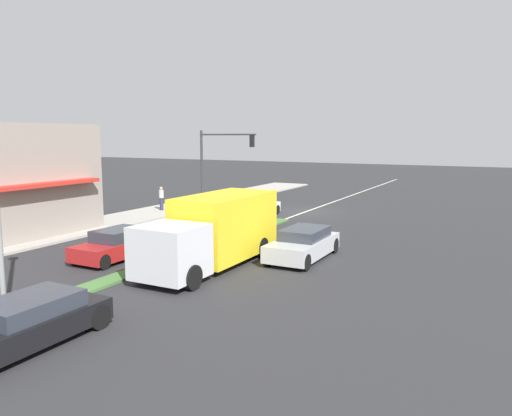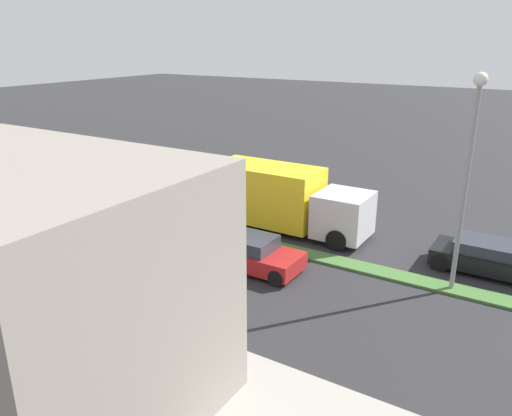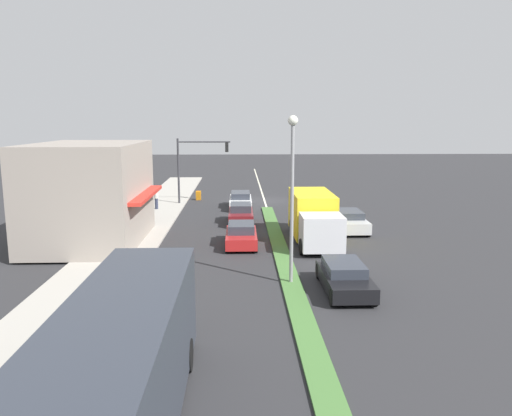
{
  "view_description": "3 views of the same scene",
  "coord_description": "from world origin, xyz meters",
  "px_view_note": "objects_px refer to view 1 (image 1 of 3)",
  "views": [
    {
      "loc": [
        -13.02,
        32.5,
        5.33
      ],
      "look_at": [
        -1.19,
        9.86,
        1.62
      ],
      "focal_mm": 35.0,
      "sensor_mm": 36.0,
      "label": 1
    },
    {
      "loc": [
        17.02,
        25.92,
        8.45
      ],
      "look_at": [
        0.04,
        15.41,
        1.62
      ],
      "focal_mm": 35.0,
      "sensor_mm": 36.0,
      "label": 2
    },
    {
      "loc": [
        2.31,
        44.95,
        7.28
      ],
      "look_at": [
        1.22,
        12.94,
        1.61
      ],
      "focal_mm": 35.0,
      "sensor_mm": 36.0,
      "label": 3
    }
  ],
  "objects_px": {
    "suv_black": "(25,323)",
    "sedan_maroon": "(200,222)",
    "warning_aframe_sign": "(235,200)",
    "hatchback_red": "(117,245)",
    "traffic_signal_main": "(218,156)",
    "van_white": "(254,208)",
    "delivery_truck": "(214,231)",
    "pedestrian": "(161,198)",
    "sedan_silver": "(303,244)"
  },
  "relations": [
    {
      "from": "pedestrian",
      "to": "suv_black",
      "type": "height_order",
      "value": "pedestrian"
    },
    {
      "from": "suv_black",
      "to": "sedan_silver",
      "type": "xyz_separation_m",
      "value": [
        -2.8,
        -11.78,
        0.04
      ]
    },
    {
      "from": "delivery_truck",
      "to": "traffic_signal_main",
      "type": "bearing_deg",
      "value": -58.78
    },
    {
      "from": "warning_aframe_sign",
      "to": "suv_black",
      "type": "xyz_separation_m",
      "value": [
        -8.26,
        24.96,
        0.19
      ]
    },
    {
      "from": "warning_aframe_sign",
      "to": "hatchback_red",
      "type": "distance_m",
      "value": 17.36
    },
    {
      "from": "hatchback_red",
      "to": "pedestrian",
      "type": "bearing_deg",
      "value": -59.8
    },
    {
      "from": "pedestrian",
      "to": "hatchback_red",
      "type": "xyz_separation_m",
      "value": [
        -6.85,
        11.78,
        -0.37
      ]
    },
    {
      "from": "sedan_silver",
      "to": "hatchback_red",
      "type": "relative_size",
      "value": 1.1
    },
    {
      "from": "delivery_truck",
      "to": "van_white",
      "type": "distance_m",
      "value": 12.65
    },
    {
      "from": "warning_aframe_sign",
      "to": "hatchback_red",
      "type": "bearing_deg",
      "value": 102.83
    },
    {
      "from": "hatchback_red",
      "to": "sedan_maroon",
      "type": "bearing_deg",
      "value": -90.0
    },
    {
      "from": "suv_black",
      "to": "van_white",
      "type": "distance_m",
      "value": 21.28
    },
    {
      "from": "pedestrian",
      "to": "sedan_maroon",
      "type": "relative_size",
      "value": 0.42
    },
    {
      "from": "traffic_signal_main",
      "to": "pedestrian",
      "type": "xyz_separation_m",
      "value": [
        2.93,
        2.92,
        -2.91
      ]
    },
    {
      "from": "suv_black",
      "to": "sedan_silver",
      "type": "bearing_deg",
      "value": -103.37
    },
    {
      "from": "suv_black",
      "to": "traffic_signal_main",
      "type": "bearing_deg",
      "value": -69.89
    },
    {
      "from": "delivery_truck",
      "to": "sedan_maroon",
      "type": "distance_m",
      "value": 7.09
    },
    {
      "from": "pedestrian",
      "to": "delivery_truck",
      "type": "distance_m",
      "value": 15.61
    },
    {
      "from": "delivery_truck",
      "to": "hatchback_red",
      "type": "height_order",
      "value": "delivery_truck"
    },
    {
      "from": "delivery_truck",
      "to": "sedan_silver",
      "type": "xyz_separation_m",
      "value": [
        -2.8,
        -2.78,
        -0.81
      ]
    },
    {
      "from": "hatchback_red",
      "to": "van_white",
      "type": "distance_m",
      "value": 12.79
    },
    {
      "from": "sedan_silver",
      "to": "delivery_truck",
      "type": "bearing_deg",
      "value": 44.82
    },
    {
      "from": "delivery_truck",
      "to": "sedan_silver",
      "type": "height_order",
      "value": "delivery_truck"
    },
    {
      "from": "traffic_signal_main",
      "to": "sedan_maroon",
      "type": "xyz_separation_m",
      "value": [
        -3.92,
        8.24,
        -3.24
      ]
    },
    {
      "from": "traffic_signal_main",
      "to": "delivery_truck",
      "type": "xyz_separation_m",
      "value": [
        -8.32,
        13.74,
        -2.43
      ]
    },
    {
      "from": "warning_aframe_sign",
      "to": "delivery_truck",
      "type": "distance_m",
      "value": 18.01
    },
    {
      "from": "traffic_signal_main",
      "to": "sedan_silver",
      "type": "xyz_separation_m",
      "value": [
        -11.12,
        10.96,
        -3.25
      ]
    },
    {
      "from": "hatchback_red",
      "to": "sedan_maroon",
      "type": "relative_size",
      "value": 1.02
    },
    {
      "from": "suv_black",
      "to": "van_white",
      "type": "xyz_separation_m",
      "value": [
        4.4,
        -20.82,
        0.01
      ]
    },
    {
      "from": "warning_aframe_sign",
      "to": "van_white",
      "type": "height_order",
      "value": "van_white"
    },
    {
      "from": "suv_black",
      "to": "van_white",
      "type": "relative_size",
      "value": 0.96
    },
    {
      "from": "pedestrian",
      "to": "sedan_maroon",
      "type": "height_order",
      "value": "pedestrian"
    },
    {
      "from": "sedan_silver",
      "to": "van_white",
      "type": "bearing_deg",
      "value": -51.48
    },
    {
      "from": "suv_black",
      "to": "sedan_maroon",
      "type": "bearing_deg",
      "value": -73.11
    },
    {
      "from": "hatchback_red",
      "to": "van_white",
      "type": "relative_size",
      "value": 0.87
    },
    {
      "from": "pedestrian",
      "to": "suv_black",
      "type": "bearing_deg",
      "value": 119.6
    },
    {
      "from": "delivery_truck",
      "to": "sedan_maroon",
      "type": "relative_size",
      "value": 1.92
    },
    {
      "from": "pedestrian",
      "to": "hatchback_red",
      "type": "relative_size",
      "value": 0.42
    },
    {
      "from": "warning_aframe_sign",
      "to": "traffic_signal_main",
      "type": "bearing_deg",
      "value": 88.25
    },
    {
      "from": "van_white",
      "to": "traffic_signal_main",
      "type": "bearing_deg",
      "value": -25.96
    },
    {
      "from": "suv_black",
      "to": "hatchback_red",
      "type": "height_order",
      "value": "hatchback_red"
    },
    {
      "from": "hatchback_red",
      "to": "sedan_maroon",
      "type": "distance_m",
      "value": 6.46
    },
    {
      "from": "suv_black",
      "to": "sedan_maroon",
      "type": "height_order",
      "value": "sedan_maroon"
    },
    {
      "from": "suv_black",
      "to": "van_white",
      "type": "bearing_deg",
      "value": -78.07
    },
    {
      "from": "hatchback_red",
      "to": "van_white",
      "type": "xyz_separation_m",
      "value": [
        0.0,
        -12.79,
        0.01
      ]
    },
    {
      "from": "sedan_maroon",
      "to": "sedan_silver",
      "type": "bearing_deg",
      "value": 159.34
    },
    {
      "from": "pedestrian",
      "to": "warning_aframe_sign",
      "type": "xyz_separation_m",
      "value": [
        -3.0,
        -5.15,
        -0.57
      ]
    },
    {
      "from": "van_white",
      "to": "warning_aframe_sign",
      "type": "bearing_deg",
      "value": -47.03
    },
    {
      "from": "sedan_maroon",
      "to": "delivery_truck",
      "type": "bearing_deg",
      "value": 128.68
    },
    {
      "from": "traffic_signal_main",
      "to": "suv_black",
      "type": "height_order",
      "value": "traffic_signal_main"
    }
  ]
}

